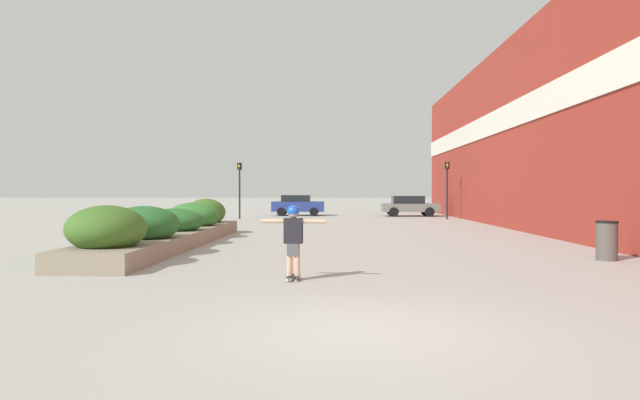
{
  "coord_description": "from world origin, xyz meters",
  "views": [
    {
      "loc": [
        -0.41,
        -7.33,
        1.8
      ],
      "look_at": [
        -0.98,
        12.14,
        1.5
      ],
      "focal_mm": 32.0,
      "sensor_mm": 36.0,
      "label": 1
    }
  ],
  "objects_px": {
    "skateboard": "(293,277)",
    "car_center_right": "(298,205)",
    "trash_bin": "(607,241)",
    "traffic_light_left": "(240,181)",
    "car_leftmost": "(570,205)",
    "car_center_left": "(409,205)",
    "traffic_light_right": "(447,180)",
    "skateboarder": "(293,233)"
  },
  "relations": [
    {
      "from": "skateboard",
      "to": "skateboarder",
      "type": "distance_m",
      "value": 0.89
    },
    {
      "from": "traffic_light_right",
      "to": "car_center_left",
      "type": "bearing_deg",
      "value": 114.3
    },
    {
      "from": "skateboarder",
      "to": "trash_bin",
      "type": "xyz_separation_m",
      "value": [
        7.89,
        3.55,
        -0.44
      ]
    },
    {
      "from": "skateboarder",
      "to": "trash_bin",
      "type": "height_order",
      "value": "skateboarder"
    },
    {
      "from": "car_leftmost",
      "to": "skateboarder",
      "type": "bearing_deg",
      "value": 149.67
    },
    {
      "from": "traffic_light_left",
      "to": "skateboarder",
      "type": "bearing_deg",
      "value": -77.92
    },
    {
      "from": "skateboard",
      "to": "traffic_light_left",
      "type": "xyz_separation_m",
      "value": [
        -5.44,
        25.43,
        2.41
      ]
    },
    {
      "from": "skateboard",
      "to": "car_leftmost",
      "type": "xyz_separation_m",
      "value": [
        17.82,
        30.45,
        0.75
      ]
    },
    {
      "from": "traffic_light_left",
      "to": "traffic_light_right",
      "type": "bearing_deg",
      "value": -0.15
    },
    {
      "from": "traffic_light_left",
      "to": "traffic_light_right",
      "type": "xyz_separation_m",
      "value": [
        13.41,
        -0.04,
        0.02
      ]
    },
    {
      "from": "trash_bin",
      "to": "traffic_light_left",
      "type": "relative_size",
      "value": 0.28
    },
    {
      "from": "trash_bin",
      "to": "traffic_light_left",
      "type": "xyz_separation_m",
      "value": [
        -13.33,
        21.87,
        1.96
      ]
    },
    {
      "from": "car_leftmost",
      "to": "traffic_light_right",
      "type": "xyz_separation_m",
      "value": [
        -9.84,
        -5.06,
        1.67
      ]
    },
    {
      "from": "car_leftmost",
      "to": "car_center_left",
      "type": "height_order",
      "value": "car_leftmost"
    },
    {
      "from": "car_center_left",
      "to": "trash_bin",
      "type": "bearing_deg",
      "value": 3.95
    },
    {
      "from": "traffic_light_left",
      "to": "car_center_left",
      "type": "bearing_deg",
      "value": 19.71
    },
    {
      "from": "trash_bin",
      "to": "traffic_light_right",
      "type": "distance_m",
      "value": 21.93
    },
    {
      "from": "car_leftmost",
      "to": "traffic_light_left",
      "type": "distance_m",
      "value": 23.85
    },
    {
      "from": "trash_bin",
      "to": "car_center_right",
      "type": "height_order",
      "value": "car_center_right"
    },
    {
      "from": "skateboard",
      "to": "car_center_left",
      "type": "bearing_deg",
      "value": 84.97
    },
    {
      "from": "skateboarder",
      "to": "car_center_left",
      "type": "xyz_separation_m",
      "value": [
        6.09,
        29.56,
        -0.19
      ]
    },
    {
      "from": "skateboard",
      "to": "skateboarder",
      "type": "height_order",
      "value": "skateboarder"
    },
    {
      "from": "skateboarder",
      "to": "car_center_right",
      "type": "height_order",
      "value": "skateboarder"
    },
    {
      "from": "skateboarder",
      "to": "car_center_right",
      "type": "distance_m",
      "value": 30.47
    },
    {
      "from": "car_leftmost",
      "to": "car_center_right",
      "type": "height_order",
      "value": "car_leftmost"
    },
    {
      "from": "trash_bin",
      "to": "car_leftmost",
      "type": "xyz_separation_m",
      "value": [
        9.93,
        26.9,
        0.31
      ]
    },
    {
      "from": "car_center_right",
      "to": "traffic_light_right",
      "type": "relative_size",
      "value": 1.03
    },
    {
      "from": "car_leftmost",
      "to": "traffic_light_left",
      "type": "bearing_deg",
      "value": 102.19
    },
    {
      "from": "skateboard",
      "to": "car_center_right",
      "type": "distance_m",
      "value": 30.48
    },
    {
      "from": "skateboarder",
      "to": "car_leftmost",
      "type": "relative_size",
      "value": 0.31
    },
    {
      "from": "car_center_right",
      "to": "traffic_light_left",
      "type": "distance_m",
      "value": 6.29
    },
    {
      "from": "skateboard",
      "to": "trash_bin",
      "type": "height_order",
      "value": "trash_bin"
    },
    {
      "from": "car_leftmost",
      "to": "car_center_left",
      "type": "relative_size",
      "value": 1.14
    },
    {
      "from": "car_center_left",
      "to": "car_leftmost",
      "type": "bearing_deg",
      "value": 94.35
    },
    {
      "from": "skateboard",
      "to": "car_center_right",
      "type": "height_order",
      "value": "car_center_right"
    },
    {
      "from": "skateboard",
      "to": "car_center_left",
      "type": "distance_m",
      "value": 30.19
    },
    {
      "from": "skateboarder",
      "to": "skateboard",
      "type": "bearing_deg",
      "value": 0.0
    },
    {
      "from": "traffic_light_left",
      "to": "traffic_light_right",
      "type": "distance_m",
      "value": 13.41
    },
    {
      "from": "skateboarder",
      "to": "car_center_right",
      "type": "xyz_separation_m",
      "value": [
        -1.99,
        30.41,
        -0.17
      ]
    },
    {
      "from": "skateboard",
      "to": "traffic_light_right",
      "type": "relative_size",
      "value": 0.16
    },
    {
      "from": "skateboard",
      "to": "traffic_light_left",
      "type": "distance_m",
      "value": 26.12
    },
    {
      "from": "skateboard",
      "to": "car_leftmost",
      "type": "relative_size",
      "value": 0.13
    }
  ]
}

